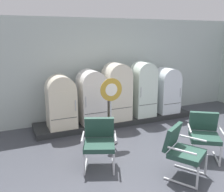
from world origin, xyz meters
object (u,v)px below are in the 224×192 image
at_px(refrigerator_4, 167,89).
at_px(armchair_right, 204,133).
at_px(refrigerator_3, 143,88).
at_px(armchair_left, 99,140).
at_px(sign_stand, 111,110).
at_px(refrigerator_1, 91,95).
at_px(refrigerator_2, 117,90).
at_px(refrigerator_0, 61,101).
at_px(armchair_center, 182,149).

distance_m(refrigerator_4, armchair_right, 2.72).
relative_size(refrigerator_3, armchair_left, 1.69).
height_order(armchair_right, sign_stand, sign_stand).
bearing_deg(sign_stand, refrigerator_4, 26.05).
height_order(refrigerator_1, refrigerator_2, refrigerator_2).
height_order(refrigerator_0, refrigerator_1, refrigerator_1).
distance_m(armchair_right, armchair_center, 0.99).
distance_m(refrigerator_2, refrigerator_3, 0.84).
bearing_deg(armchair_right, refrigerator_0, 133.50).
height_order(refrigerator_1, refrigerator_3, refrigerator_3).
xyz_separation_m(refrigerator_2, armchair_left, (-1.31, -2.02, -0.47)).
xyz_separation_m(refrigerator_4, armchair_left, (-3.01, -2.01, -0.34)).
bearing_deg(refrigerator_3, refrigerator_4, 0.81).
relative_size(refrigerator_2, armchair_center, 1.71).
relative_size(refrigerator_0, refrigerator_1, 0.94).
bearing_deg(armchair_right, refrigerator_4, 70.81).
bearing_deg(refrigerator_1, refrigerator_3, -1.71).
bearing_deg(sign_stand, armchair_left, -126.35).
bearing_deg(armchair_left, refrigerator_2, 56.98).
bearing_deg(armchair_right, refrigerator_2, 107.46).
bearing_deg(armchair_center, refrigerator_1, 102.38).
xyz_separation_m(refrigerator_2, armchair_center, (-0.10, -2.98, -0.47)).
bearing_deg(refrigerator_2, refrigerator_4, -0.47).
distance_m(refrigerator_2, armchair_center, 3.02).
distance_m(refrigerator_1, armchair_center, 3.10).
bearing_deg(armchair_left, armchair_right, -14.33).
xyz_separation_m(refrigerator_2, sign_stand, (-0.70, -1.18, -0.17)).
bearing_deg(refrigerator_0, armchair_center, -63.04).
bearing_deg(refrigerator_1, armchair_right, -58.87).
bearing_deg(armchair_center, armchair_right, 24.74).
relative_size(armchair_right, armchair_center, 1.00).
bearing_deg(armchair_right, armchair_left, 165.67).
distance_m(refrigerator_3, armchair_left, 2.97).
relative_size(refrigerator_1, armchair_right, 1.54).
height_order(refrigerator_4, armchair_left, refrigerator_4).
xyz_separation_m(refrigerator_3, refrigerator_4, (0.85, 0.01, -0.12)).
bearing_deg(refrigerator_2, refrigerator_3, -1.78).
relative_size(refrigerator_3, sign_stand, 1.01).
xyz_separation_m(refrigerator_1, armchair_center, (0.66, -3.00, -0.38)).
distance_m(refrigerator_0, refrigerator_3, 2.44).
bearing_deg(refrigerator_4, refrigerator_1, 179.17).
bearing_deg(refrigerator_2, refrigerator_0, -178.78).
height_order(armchair_left, armchair_center, same).
height_order(refrigerator_1, armchair_right, refrigerator_1).
distance_m(refrigerator_4, sign_stand, 2.66).
bearing_deg(armchair_left, refrigerator_4, 33.73).
bearing_deg(refrigerator_0, refrigerator_2, 1.22).
xyz_separation_m(refrigerator_0, refrigerator_4, (3.29, 0.02, 0.01)).
relative_size(refrigerator_3, refrigerator_4, 1.16).
height_order(armchair_center, sign_stand, sign_stand).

